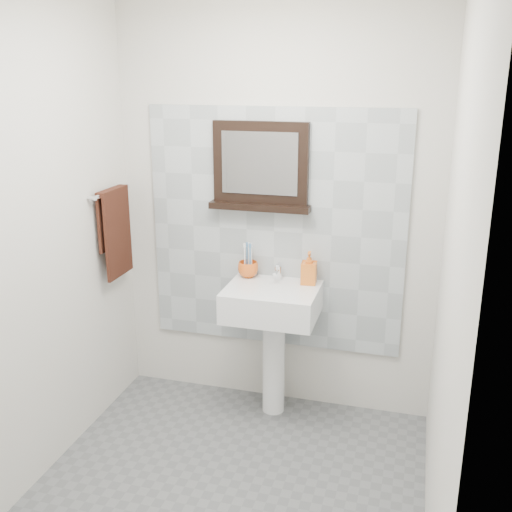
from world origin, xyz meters
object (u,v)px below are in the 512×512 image
at_px(framed_mirror, 261,168).
at_px(hand_towel, 115,226).
at_px(soap_dispenser, 309,268).
at_px(pedestal_sink, 272,316).
at_px(toothbrush_cup, 248,269).

bearing_deg(framed_mirror, hand_towel, -163.61).
bearing_deg(soap_dispenser, framed_mirror, 164.83).
xyz_separation_m(pedestal_sink, soap_dispenser, (0.20, 0.12, 0.28)).
xyz_separation_m(toothbrush_cup, framed_mirror, (0.07, 0.05, 0.63)).
bearing_deg(hand_towel, framed_mirror, 16.39).
xyz_separation_m(toothbrush_cup, hand_towel, (-0.79, -0.21, 0.28)).
bearing_deg(soap_dispenser, hand_towel, -174.73).
height_order(soap_dispenser, hand_towel, hand_towel).
bearing_deg(toothbrush_cup, soap_dispenser, -2.62).
xyz_separation_m(pedestal_sink, toothbrush_cup, (-0.19, 0.14, 0.23)).
height_order(pedestal_sink, soap_dispenser, soap_dispenser).
distance_m(toothbrush_cup, hand_towel, 0.86).
height_order(toothbrush_cup, soap_dispenser, soap_dispenser).
relative_size(soap_dispenser, framed_mirror, 0.32).
distance_m(toothbrush_cup, framed_mirror, 0.63).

